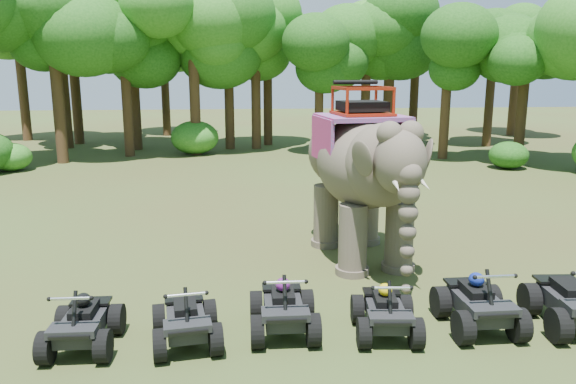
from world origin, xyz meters
name	(u,v)px	position (x,y,z in m)	size (l,w,h in m)	color
ground	(293,287)	(0.00, 0.00, 0.00)	(110.00, 110.00, 0.00)	#47381E
elephant	(362,172)	(1.91, 1.88, 2.21)	(2.32, 5.27, 4.42)	#4D4338
atv_0	(82,316)	(-3.89, -2.39, 0.58)	(1.15, 1.57, 1.17)	black
atv_1	(186,313)	(-2.13, -2.40, 0.58)	(1.15, 1.57, 1.16)	black
atv_2	(283,301)	(-0.39, -2.14, 0.62)	(1.21, 1.66, 1.23)	black
atv_3	(386,305)	(1.45, -2.39, 0.57)	(1.13, 1.54, 1.14)	black
atv_4	(479,296)	(3.22, -2.30, 0.64)	(1.26, 1.72, 1.28)	black
atv_5	(573,294)	(4.98, -2.42, 0.67)	(1.31, 1.80, 1.33)	black
tree_0	(256,76)	(0.00, 21.91, 4.28)	(5.99, 5.99, 8.56)	#195114
tree_1	(319,94)	(3.52, 20.26, 3.29)	(4.60, 4.60, 6.58)	#195114
tree_2	(390,76)	(8.15, 22.35, 4.25)	(5.95, 5.95, 8.50)	#195114
tree_3	(446,94)	(9.78, 17.22, 3.41)	(4.78, 4.78, 6.83)	#195114
tree_4	(524,89)	(13.34, 15.99, 3.70)	(5.19, 5.19, 7.41)	#195114
tree_30	(56,76)	(-10.04, 17.62, 4.34)	(6.07, 6.07, 8.67)	#195114
tree_31	(126,86)	(-7.04, 19.59, 3.81)	(5.33, 5.33, 7.61)	#195114
tree_32	(194,73)	(-3.43, 19.78, 4.49)	(6.29, 6.29, 8.98)	#195114
tree_33	(229,76)	(-1.58, 22.00, 4.26)	(5.96, 5.96, 8.52)	#195114
tree_34	(133,67)	(-7.07, 22.21, 4.81)	(6.73, 6.73, 9.61)	#195114
tree_35	(73,63)	(-11.20, 25.16, 5.05)	(7.07, 7.07, 10.09)	#195114
tree_36	(20,62)	(-15.12, 27.23, 5.14)	(7.19, 7.19, 10.28)	#195114
tree_37	(516,67)	(18.41, 26.92, 4.79)	(6.71, 6.71, 9.59)	#195114
tree_38	(164,73)	(-6.14, 29.18, 4.38)	(6.14, 6.14, 8.76)	#195114
tree_39	(415,71)	(10.75, 25.60, 4.51)	(6.31, 6.31, 9.02)	#195114
tree_40	(366,75)	(6.63, 22.14, 4.31)	(6.03, 6.03, 8.62)	#195114
tree_41	(64,83)	(-11.30, 23.19, 3.87)	(5.42, 5.42, 7.74)	#195114
tree_42	(388,83)	(8.65, 24.62, 3.80)	(5.32, 5.32, 7.59)	#195114
tree_43	(268,79)	(0.79, 23.57, 4.08)	(5.71, 5.71, 8.16)	#195114
tree_44	(491,85)	(14.21, 21.65, 3.72)	(5.20, 5.20, 7.43)	#195114
tree_45	(129,83)	(-7.54, 23.21, 3.84)	(5.37, 5.37, 7.67)	#195114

